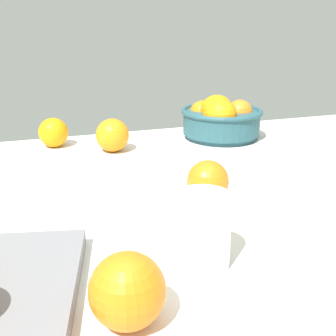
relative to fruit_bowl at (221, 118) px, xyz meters
The scene contains 7 objects.
ground_plane 42.13cm from the fruit_bowl, 121.60° to the right, with size 143.19×98.53×3.00cm, color silver.
fruit_bowl is the anchor object (origin of this frame).
second_glass 62.08cm from the fruit_bowl, 117.13° to the right, with size 7.00×7.00×9.80cm.
loose_orange_0 41.74cm from the fruit_bowl, 118.01° to the right, with size 7.28×7.28×7.28cm, color orange.
loose_orange_2 74.50cm from the fruit_bowl, 122.29° to the right, with size 7.98×7.98×7.98cm, color orange.
loose_orange_3 29.58cm from the fruit_bowl, behind, with size 7.88×7.88×7.88cm, color orange.
loose_orange_4 42.78cm from the fruit_bowl, behind, with size 7.18×7.18×7.18cm, color orange.
Camera 1 is at (-25.35, -62.70, 29.83)cm, focal length 44.82 mm.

